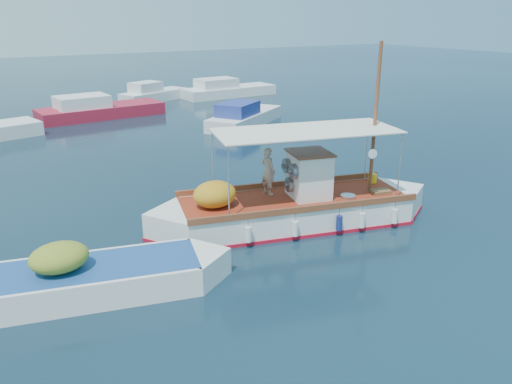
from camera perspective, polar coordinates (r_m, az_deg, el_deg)
ground at (r=16.94m, az=2.89°, el=-4.00°), size 160.00×160.00×0.00m
fishing_caique at (r=17.06m, az=4.18°, el=-1.89°), size 9.86×4.44×6.19m
dinghy at (r=13.63m, az=-17.77°, el=-9.57°), size 6.81×3.10×1.71m
bg_boat_n at (r=36.58m, az=-17.66°, el=8.87°), size 8.59×3.56×1.80m
bg_boat_ne at (r=32.38m, az=-1.42°, el=8.47°), size 6.83×5.61×1.80m
bg_boat_e at (r=44.27m, az=-3.42°, el=11.49°), size 8.38×3.06×1.80m
bg_boat_far_n at (r=42.68m, az=-11.72°, el=10.82°), size 6.22×4.10×1.80m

